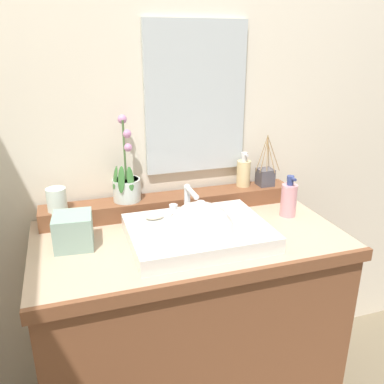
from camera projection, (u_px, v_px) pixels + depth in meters
The scene contains 12 objects.
wall_back at pixel (160, 109), 1.73m from camera, with size 2.86×0.20×2.55m, color silver.
vanity_cabinet at pixel (189, 330), 1.65m from camera, with size 1.13×0.62×0.88m.
back_ledge at pixel (172, 203), 1.70m from camera, with size 1.06×0.12×0.07m, color brown.
sink_basin at pixel (199, 236), 1.44m from camera, with size 0.49×0.37×0.28m.
soap_bar at pixel (154, 216), 1.49m from camera, with size 0.07×0.04×0.02m, color beige.
potted_plant at pixel (126, 184), 1.61m from camera, with size 0.12×0.12×0.34m.
soap_dispenser at pixel (244, 172), 1.78m from camera, with size 0.06×0.06×0.15m.
tumbler_cup at pixel (57, 200), 1.52m from camera, with size 0.07×0.07×0.09m, color white.
reed_diffuser at pixel (265, 176), 1.79m from camera, with size 0.11×0.08×0.23m.
lotion_bottle at pixel (289, 199), 1.64m from camera, with size 0.06×0.07×0.17m.
tissue_box at pixel (73, 231), 1.40m from camera, with size 0.13×0.13×0.12m, color #86A79A.
mirror at pixel (196, 99), 1.65m from camera, with size 0.43×0.02×0.61m, color silver.
Camera 1 is at (-0.40, -1.29, 1.55)m, focal length 37.85 mm.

